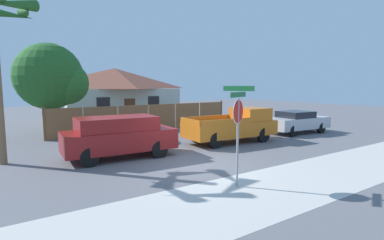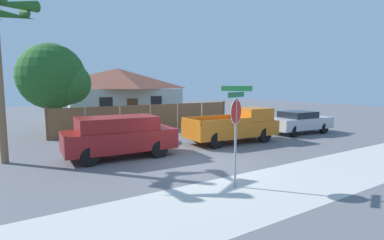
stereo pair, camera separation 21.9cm
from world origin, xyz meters
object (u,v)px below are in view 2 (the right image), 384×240
(orange_pickup, at_px, (235,126))
(house, at_px, (118,93))
(oak_tree, at_px, (55,78))
(red_suv, at_px, (119,135))
(parked_sedan, at_px, (299,122))
(stop_sign, at_px, (236,119))

(orange_pickup, bearing_deg, house, 100.70)
(oak_tree, height_order, red_suv, oak_tree)
(house, xyz_separation_m, parked_sedan, (7.05, -13.58, -1.59))
(house, height_order, red_suv, house)
(house, relative_size, red_suv, 2.15)
(house, xyz_separation_m, red_suv, (-4.73, -13.58, -1.38))
(orange_pickup, height_order, stop_sign, stop_sign)
(orange_pickup, relative_size, stop_sign, 1.69)
(house, xyz_separation_m, oak_tree, (-6.04, -6.58, 1.12))
(parked_sedan, height_order, stop_sign, stop_sign)
(oak_tree, height_order, parked_sedan, oak_tree)
(red_suv, relative_size, orange_pickup, 0.91)
(oak_tree, bearing_deg, house, 47.46)
(oak_tree, bearing_deg, red_suv, -79.41)
(red_suv, bearing_deg, stop_sign, -69.59)
(parked_sedan, bearing_deg, orange_pickup, -176.12)
(house, height_order, parked_sedan, house)
(oak_tree, distance_m, stop_sign, 12.88)
(house, relative_size, orange_pickup, 1.96)
(red_suv, xyz_separation_m, orange_pickup, (6.40, -0.02, -0.07))
(stop_sign, bearing_deg, red_suv, 82.58)
(house, distance_m, stop_sign, 19.30)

